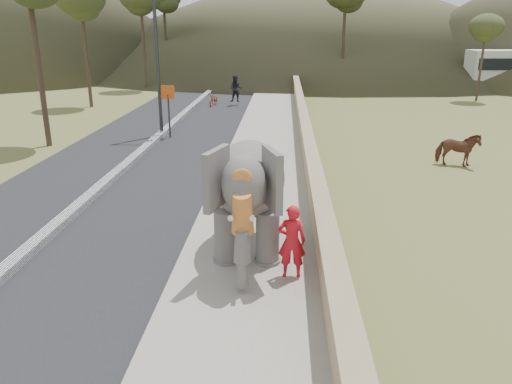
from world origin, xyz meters
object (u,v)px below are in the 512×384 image
Objects in this scene: cow at (457,150)px; elephant_and_man at (250,194)px; lamppost at (162,28)px; motorcyclist at (226,94)px.

cow is 10.63m from elephant_and_man.
motorcyclist is at bearing 79.71° from lamppost.
motorcyclist is at bearing 48.46° from cow.
lamppost is at bearing -100.29° from motorcyclist.
elephant_and_man reaches higher than motorcyclist.
elephant_and_man is (4.71, -12.51, -3.45)m from lamppost.
lamppost is at bearing 81.03° from cow.
lamppost is at bearing 110.62° from elephant_and_man.
motorcyclist reaches higher than cow.
cow is 0.42× the size of elephant_and_man.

